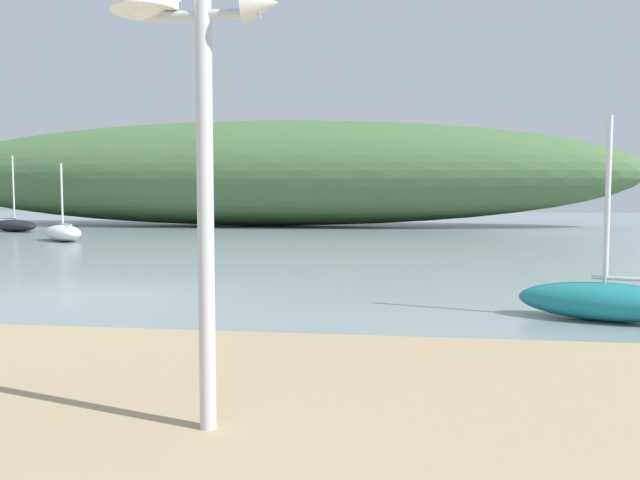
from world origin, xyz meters
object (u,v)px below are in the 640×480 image
sailboat_west_reach (605,300)px  sailboat_by_sandbar (63,233)px  sailboat_centre_water (15,225)px  mast_structure (170,43)px

sailboat_west_reach → sailboat_by_sandbar: size_ratio=0.97×
sailboat_by_sandbar → sailboat_west_reach: bearing=-40.0°
sailboat_centre_water → sailboat_by_sandbar: bearing=-44.2°
sailboat_by_sandbar → mast_structure: bearing=-58.1°
sailboat_west_reach → sailboat_centre_water: (-23.23, 20.29, 0.01)m
mast_structure → sailboat_centre_water: bearing=125.6°
sailboat_centre_water → mast_structure: bearing=-54.4°
sailboat_west_reach → sailboat_centre_water: sailboat_centre_water is taller
mast_structure → sailboat_centre_water: sailboat_centre_water is taller
sailboat_centre_water → sailboat_west_reach: bearing=-41.1°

